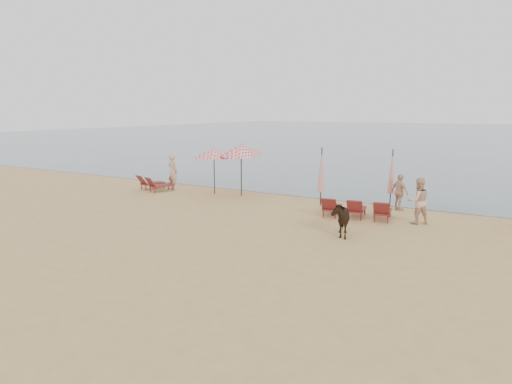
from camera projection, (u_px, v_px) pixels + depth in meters
ground at (173, 256)px, 12.68m from camera, size 120.00×120.00×0.00m
sea at (449, 134)px, 81.16m from camera, size 160.00×140.00×0.06m
lounger_cluster_left at (154, 183)px, 23.05m from camera, size 1.92×1.88×0.55m
lounger_cluster_right at (356, 209)px, 17.04m from camera, size 2.78×1.87×0.57m
umbrella_open_left_a at (214, 153)px, 21.82m from camera, size 2.06×2.06×2.34m
umbrella_open_left_b at (241, 150)px, 21.28m from camera, size 2.11×2.15×2.69m
umbrella_closed_left at (321, 170)px, 19.10m from camera, size 0.32×0.32×2.63m
umbrella_closed_right at (392, 172)px, 18.86m from camera, size 0.31×0.31×2.58m
cow at (340, 218)px, 14.64m from camera, size 1.15×1.59×1.23m
beachgoer_left at (173, 172)px, 23.32m from camera, size 0.82×0.67×1.94m
beachgoer_right_a at (418, 201)px, 16.15m from camera, size 1.09×1.05×1.77m
beachgoer_right_b at (400, 192)px, 18.35m from camera, size 0.98×0.86×1.59m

